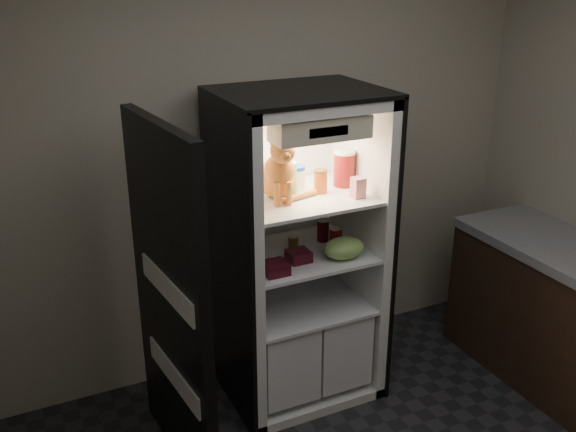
{
  "coord_description": "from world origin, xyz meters",
  "views": [
    {
      "loc": [
        -1.53,
        -1.7,
        2.5
      ],
      "look_at": [
        -0.08,
        1.32,
        1.18
      ],
      "focal_mm": 40.0,
      "sensor_mm": 36.0,
      "label": 1
    }
  ],
  "objects_px": {
    "mayo_tub": "(296,178)",
    "pepper_jar": "(344,168)",
    "tabby_cat": "(278,173)",
    "soda_can_c": "(335,238)",
    "cream_carton": "(358,188)",
    "salsa_jar": "(320,181)",
    "refrigerator": "(296,270)",
    "berry_box_right": "(299,256)",
    "soda_can_b": "(337,237)",
    "grape_bag": "(344,248)",
    "berry_box_left": "(275,268)",
    "soda_can_a": "(323,230)",
    "condiment_jar": "(293,242)",
    "parmesan_shaker": "(290,179)"
  },
  "relations": [
    {
      "from": "cream_carton",
      "to": "grape_bag",
      "type": "distance_m",
      "value": 0.36
    },
    {
      "from": "salsa_jar",
      "to": "condiment_jar",
      "type": "height_order",
      "value": "salsa_jar"
    },
    {
      "from": "salsa_jar",
      "to": "cream_carton",
      "type": "distance_m",
      "value": 0.22
    },
    {
      "from": "mayo_tub",
      "to": "pepper_jar",
      "type": "relative_size",
      "value": 0.68
    },
    {
      "from": "soda_can_c",
      "to": "berry_box_right",
      "type": "bearing_deg",
      "value": -166.99
    },
    {
      "from": "tabby_cat",
      "to": "mayo_tub",
      "type": "distance_m",
      "value": 0.2
    },
    {
      "from": "soda_can_a",
      "to": "condiment_jar",
      "type": "height_order",
      "value": "soda_can_a"
    },
    {
      "from": "tabby_cat",
      "to": "soda_can_a",
      "type": "bearing_deg",
      "value": 26.26
    },
    {
      "from": "berry_box_left",
      "to": "refrigerator",
      "type": "bearing_deg",
      "value": 45.42
    },
    {
      "from": "mayo_tub",
      "to": "berry_box_left",
      "type": "distance_m",
      "value": 0.55
    },
    {
      "from": "mayo_tub",
      "to": "cream_carton",
      "type": "xyz_separation_m",
      "value": [
        0.25,
        -0.27,
        -0.01
      ]
    },
    {
      "from": "berry_box_right",
      "to": "tabby_cat",
      "type": "bearing_deg",
      "value": 127.37
    },
    {
      "from": "pepper_jar",
      "to": "condiment_jar",
      "type": "distance_m",
      "value": 0.52
    },
    {
      "from": "soda_can_c",
      "to": "berry_box_right",
      "type": "xyz_separation_m",
      "value": [
        -0.27,
        -0.06,
        -0.03
      ]
    },
    {
      "from": "salsa_jar",
      "to": "soda_can_c",
      "type": "relative_size",
      "value": 1.06
    },
    {
      "from": "soda_can_a",
      "to": "berry_box_left",
      "type": "distance_m",
      "value": 0.53
    },
    {
      "from": "grape_bag",
      "to": "pepper_jar",
      "type": "bearing_deg",
      "value": 62.43
    },
    {
      "from": "soda_can_b",
      "to": "berry_box_right",
      "type": "relative_size",
      "value": 0.95
    },
    {
      "from": "berry_box_left",
      "to": "berry_box_right",
      "type": "relative_size",
      "value": 1.07
    },
    {
      "from": "mayo_tub",
      "to": "berry_box_right",
      "type": "xyz_separation_m",
      "value": [
        -0.08,
        -0.2,
        -0.39
      ]
    },
    {
      "from": "mayo_tub",
      "to": "berry_box_left",
      "type": "height_order",
      "value": "mayo_tub"
    },
    {
      "from": "condiment_jar",
      "to": "soda_can_a",
      "type": "bearing_deg",
      "value": 7.99
    },
    {
      "from": "grape_bag",
      "to": "condiment_jar",
      "type": "bearing_deg",
      "value": 130.5
    },
    {
      "from": "refrigerator",
      "to": "parmesan_shaker",
      "type": "height_order",
      "value": "refrigerator"
    },
    {
      "from": "tabby_cat",
      "to": "soda_can_c",
      "type": "bearing_deg",
      "value": 4.57
    },
    {
      "from": "parmesan_shaker",
      "to": "soda_can_c",
      "type": "bearing_deg",
      "value": -12.85
    },
    {
      "from": "parmesan_shaker",
      "to": "pepper_jar",
      "type": "distance_m",
      "value": 0.36
    },
    {
      "from": "grape_bag",
      "to": "mayo_tub",
      "type": "bearing_deg",
      "value": 121.41
    },
    {
      "from": "berry_box_right",
      "to": "salsa_jar",
      "type": "bearing_deg",
      "value": 27.29
    },
    {
      "from": "salsa_jar",
      "to": "berry_box_right",
      "type": "bearing_deg",
      "value": -152.71
    },
    {
      "from": "cream_carton",
      "to": "soda_can_c",
      "type": "height_order",
      "value": "cream_carton"
    },
    {
      "from": "soda_can_c",
      "to": "mayo_tub",
      "type": "bearing_deg",
      "value": 143.5
    },
    {
      "from": "cream_carton",
      "to": "pepper_jar",
      "type": "bearing_deg",
      "value": 81.21
    },
    {
      "from": "soda_can_a",
      "to": "grape_bag",
      "type": "relative_size",
      "value": 0.55
    },
    {
      "from": "berry_box_left",
      "to": "pepper_jar",
      "type": "bearing_deg",
      "value": 22.95
    },
    {
      "from": "refrigerator",
      "to": "tabby_cat",
      "type": "height_order",
      "value": "refrigerator"
    },
    {
      "from": "parmesan_shaker",
      "to": "soda_can_c",
      "type": "xyz_separation_m",
      "value": [
        0.26,
        -0.06,
        -0.38
      ]
    },
    {
      "from": "refrigerator",
      "to": "salsa_jar",
      "type": "xyz_separation_m",
      "value": [
        0.12,
        -0.07,
        0.57
      ]
    },
    {
      "from": "pepper_jar",
      "to": "soda_can_c",
      "type": "height_order",
      "value": "pepper_jar"
    },
    {
      "from": "tabby_cat",
      "to": "condiment_jar",
      "type": "relative_size",
      "value": 4.88
    },
    {
      "from": "salsa_jar",
      "to": "refrigerator",
      "type": "bearing_deg",
      "value": 147.99
    },
    {
      "from": "salsa_jar",
      "to": "berry_box_left",
      "type": "height_order",
      "value": "salsa_jar"
    },
    {
      "from": "tabby_cat",
      "to": "parmesan_shaker",
      "type": "relative_size",
      "value": 2.1
    },
    {
      "from": "grape_bag",
      "to": "berry_box_right",
      "type": "xyz_separation_m",
      "value": [
        -0.25,
        0.08,
        -0.03
      ]
    },
    {
      "from": "refrigerator",
      "to": "tabby_cat",
      "type": "distance_m",
      "value": 0.67
    },
    {
      "from": "soda_can_c",
      "to": "berry_box_right",
      "type": "height_order",
      "value": "soda_can_c"
    },
    {
      "from": "refrigerator",
      "to": "grape_bag",
      "type": "height_order",
      "value": "refrigerator"
    },
    {
      "from": "soda_can_b",
      "to": "soda_can_c",
      "type": "relative_size",
      "value": 0.91
    },
    {
      "from": "cream_carton",
      "to": "condiment_jar",
      "type": "bearing_deg",
      "value": 141.05
    },
    {
      "from": "tabby_cat",
      "to": "cream_carton",
      "type": "distance_m",
      "value": 0.45
    }
  ]
}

